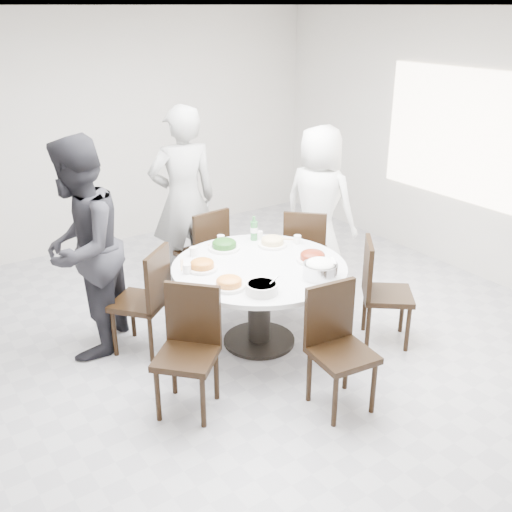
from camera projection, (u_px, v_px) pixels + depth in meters
floor at (236, 342)px, 5.39m from camera, size 6.00×6.00×0.01m
ceiling at (231, 5)px, 4.30m from camera, size 6.00×6.00×0.01m
wall_back at (97, 132)px, 7.12m from camera, size 6.00×0.01×2.80m
wall_right at (468, 146)px, 6.43m from camera, size 0.01×6.00×2.80m
window at (468, 137)px, 6.38m from camera, size 0.04×2.20×1.40m
dining_table at (259, 304)px, 5.25m from camera, size 1.50×1.50×0.75m
chair_ne at (305, 251)px, 6.12m from camera, size 0.59×0.59×0.95m
chair_n at (201, 252)px, 6.11m from camera, size 0.46×0.46×0.95m
chair_nw at (139, 300)px, 5.11m from camera, size 0.59×0.59×0.95m
chair_sw at (186, 354)px, 4.31m from camera, size 0.59×0.59×0.95m
chair_s at (343, 352)px, 4.35m from camera, size 0.47×0.47×0.95m
chair_se at (388, 293)px, 5.24m from camera, size 0.59×0.59×0.95m
diner_right at (319, 205)px, 6.34m from camera, size 0.80×0.96×1.69m
diner_middle at (184, 200)px, 6.09m from camera, size 0.78×0.59×1.93m
diner_left at (81, 249)px, 4.94m from camera, size 1.13×1.16×1.88m
dish_greens at (224, 245)px, 5.43m from camera, size 0.28×0.28×0.07m
dish_pale at (272, 242)px, 5.50m from camera, size 0.27×0.27×0.07m
dish_orange at (202, 266)px, 5.01m from camera, size 0.26×0.26×0.07m
dish_redbrown at (312, 258)px, 5.17m from camera, size 0.28×0.28×0.07m
dish_tofu at (229, 284)px, 4.69m from camera, size 0.26×0.26×0.07m
rice_bowl at (320, 271)px, 4.85m from camera, size 0.28×0.28×0.12m
soup_bowl at (262, 288)px, 4.61m from camera, size 0.25×0.25×0.08m
beverage_bottle at (254, 228)px, 5.61m from camera, size 0.07×0.07×0.23m
tea_cups at (219, 241)px, 5.51m from camera, size 0.07×0.07×0.08m
chopsticks at (222, 242)px, 5.59m from camera, size 0.24×0.04×0.01m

